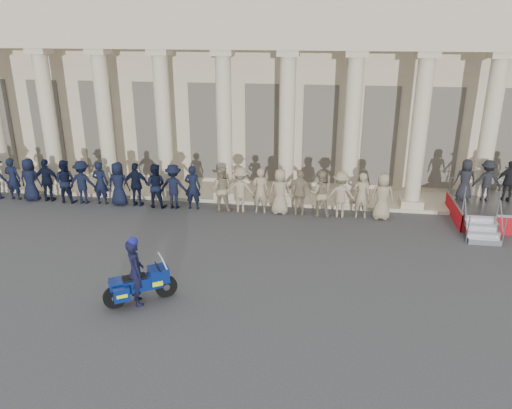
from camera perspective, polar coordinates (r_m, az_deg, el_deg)
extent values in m
plane|color=#3C3C3E|center=(14.45, -4.83, -10.38)|extent=(90.00, 90.00, 0.00)
cube|color=#C0B090|center=(27.38, 2.15, 14.32)|extent=(40.00, 10.00, 9.00)
cube|color=#C0B090|center=(22.30, 0.23, 1.26)|extent=(40.00, 2.60, 0.15)
cube|color=#C0B090|center=(20.29, -0.08, 18.72)|extent=(35.80, 1.00, 1.00)
cube|color=#C0B090|center=(20.29, -0.09, 21.82)|extent=(35.80, 1.00, 1.20)
cube|color=#C0B090|center=(25.85, -26.69, 2.26)|extent=(0.90, 0.90, 0.30)
cube|color=#C0B090|center=(24.47, -21.67, 2.08)|extent=(0.90, 0.90, 0.30)
cylinder|color=#C0B090|center=(23.79, -22.60, 8.84)|extent=(0.64, 0.64, 5.60)
cube|color=#C0B090|center=(23.46, -23.58, 15.82)|extent=(0.85, 0.85, 0.24)
cube|color=#C0B090|center=(23.29, -16.11, 1.86)|extent=(0.90, 0.90, 0.30)
cylinder|color=#C0B090|center=(22.57, -16.84, 8.98)|extent=(0.64, 0.64, 5.60)
cube|color=#C0B090|center=(22.23, -17.63, 16.36)|extent=(0.85, 0.85, 0.24)
cube|color=#C0B090|center=(22.36, -10.01, 1.60)|extent=(0.90, 0.90, 0.30)
cylinder|color=#C0B090|center=(21.61, -10.49, 9.03)|extent=(0.64, 0.64, 5.60)
cube|color=#C0B090|center=(21.25, -11.01, 16.76)|extent=(0.85, 0.85, 0.24)
cube|color=#C0B090|center=(21.70, -3.47, 1.30)|extent=(0.90, 0.90, 0.30)
cylinder|color=#C0B090|center=(20.93, -3.64, 8.96)|extent=(0.64, 0.64, 5.60)
cube|color=#C0B090|center=(20.55, -3.83, 16.96)|extent=(0.85, 0.85, 0.24)
cube|color=#C0B090|center=(21.34, 3.38, 0.97)|extent=(0.90, 0.90, 0.30)
cylinder|color=#C0B090|center=(20.55, 3.55, 8.75)|extent=(0.64, 0.64, 5.60)
cube|color=#C0B090|center=(20.17, 3.74, 16.90)|extent=(0.85, 0.85, 0.24)
cube|color=#C0B090|center=(21.29, 10.36, 0.62)|extent=(0.90, 0.90, 0.30)
cylinder|color=#C0B090|center=(20.50, 10.89, 8.40)|extent=(0.64, 0.64, 5.60)
cube|color=#C0B090|center=(20.12, 11.45, 16.56)|extent=(0.85, 0.85, 0.24)
cube|color=#C0B090|center=(21.56, 17.28, 0.26)|extent=(0.90, 0.90, 0.30)
cylinder|color=#C0B090|center=(20.78, 18.12, 7.92)|extent=(0.64, 0.64, 5.60)
cube|color=#C0B090|center=(20.40, 19.05, 15.93)|extent=(0.85, 0.85, 0.24)
cube|color=#C0B090|center=(22.13, 23.92, -0.09)|extent=(0.90, 0.90, 0.30)
cylinder|color=#C0B090|center=(21.37, 25.05, 7.34)|extent=(0.64, 0.64, 5.60)
cube|color=#C0B090|center=(21.01, 26.26, 15.09)|extent=(0.85, 0.85, 0.24)
cube|color=black|center=(26.27, -22.67, 8.23)|extent=(1.30, 0.12, 4.20)
cube|color=black|center=(25.05, -17.49, 8.33)|extent=(1.30, 0.12, 4.20)
cube|color=black|center=(24.04, -11.83, 8.36)|extent=(1.30, 0.12, 4.20)
cube|color=black|center=(23.28, -5.74, 8.30)|extent=(1.30, 0.12, 4.20)
cube|color=black|center=(22.80, 0.68, 8.15)|extent=(1.30, 0.12, 4.20)
cube|color=black|center=(22.61, 7.28, 7.88)|extent=(1.30, 0.12, 4.20)
cube|color=black|center=(22.71, 13.91, 7.51)|extent=(1.30, 0.12, 4.20)
cube|color=black|center=(23.11, 20.37, 7.05)|extent=(1.30, 0.12, 4.20)
cube|color=black|center=(23.79, 26.53, 6.52)|extent=(1.30, 0.12, 4.20)
imported|color=black|center=(23.97, -26.03, 2.66)|extent=(0.68, 0.45, 1.86)
imported|color=black|center=(23.53, -24.41, 2.61)|extent=(0.91, 0.59, 1.86)
imported|color=black|center=(23.11, -22.74, 2.56)|extent=(1.09, 0.45, 1.86)
imported|color=black|center=(22.71, -21.00, 2.50)|extent=(0.90, 0.70, 1.86)
imported|color=black|center=(22.34, -19.21, 2.44)|extent=(1.20, 0.69, 1.86)
imported|color=black|center=(21.98, -17.35, 2.37)|extent=(0.68, 0.45, 1.86)
imported|color=black|center=(21.65, -15.44, 2.30)|extent=(0.91, 0.59, 1.86)
imported|color=black|center=(21.35, -13.47, 2.22)|extent=(1.09, 0.45, 1.86)
imported|color=black|center=(21.07, -11.45, 2.14)|extent=(0.90, 0.70, 1.86)
imported|color=black|center=(20.82, -9.37, 2.05)|extent=(1.20, 0.69, 1.86)
imported|color=black|center=(20.59, -7.25, 1.96)|extent=(0.68, 0.45, 1.86)
imported|color=gray|center=(20.31, -3.98, 1.82)|extent=(0.90, 0.70, 1.86)
imported|color=gray|center=(20.16, -1.76, 1.72)|extent=(1.20, 0.69, 1.86)
imported|color=gray|center=(20.04, 0.49, 1.61)|extent=(0.68, 0.45, 1.86)
imported|color=gray|center=(19.95, 2.76, 1.50)|extent=(0.91, 0.59, 1.86)
imported|color=gray|center=(19.90, 5.06, 1.39)|extent=(1.09, 0.45, 1.86)
imported|color=gray|center=(19.87, 7.36, 1.27)|extent=(0.90, 0.70, 1.86)
imported|color=gray|center=(19.88, 9.66, 1.16)|extent=(1.20, 0.69, 1.86)
imported|color=gray|center=(19.92, 11.96, 1.04)|extent=(0.68, 0.45, 1.86)
imported|color=gray|center=(19.99, 14.24, 0.92)|extent=(0.91, 0.59, 1.86)
cube|color=gray|center=(21.43, 26.75, 0.07)|extent=(3.88, 2.77, 0.10)
cube|color=#A40D14|center=(21.02, 21.63, -0.67)|extent=(0.04, 2.77, 0.69)
cube|color=gray|center=(19.21, 24.62, -3.85)|extent=(1.10, 0.28, 0.20)
cube|color=gray|center=(19.39, 24.50, -2.98)|extent=(1.10, 0.28, 0.20)
cube|color=gray|center=(19.56, 24.37, -2.13)|extent=(1.10, 0.28, 0.20)
cube|color=gray|center=(19.75, 24.25, -1.30)|extent=(1.10, 0.28, 0.20)
cylinder|color=gray|center=(22.48, 25.99, 2.55)|extent=(3.88, 0.04, 0.04)
imported|color=black|center=(20.91, 22.80, 2.66)|extent=(0.78, 0.51, 1.59)
imported|color=black|center=(21.12, 24.90, 2.52)|extent=(1.03, 0.59, 1.59)
imported|color=black|center=(21.37, 26.95, 2.38)|extent=(0.93, 0.39, 1.59)
cylinder|color=black|center=(14.46, -10.23, -9.19)|extent=(0.60, 0.45, 0.63)
cylinder|color=black|center=(14.25, -15.84, -10.17)|extent=(0.60, 0.45, 0.63)
cube|color=navy|center=(14.21, -12.91, -8.69)|extent=(1.13, 0.93, 0.36)
cube|color=navy|center=(14.22, -11.08, -7.83)|extent=(0.71, 0.70, 0.43)
cube|color=silver|center=(14.33, -11.03, -8.60)|extent=(0.33, 0.35, 0.11)
cube|color=#B2BFCC|center=(14.11, -10.53, -6.56)|extent=(0.40, 0.47, 0.51)
cube|color=black|center=(14.10, -13.73, -8.15)|extent=(0.69, 0.61, 0.09)
cube|color=navy|center=(14.09, -15.79, -8.90)|extent=(0.45, 0.45, 0.21)
cube|color=navy|center=(13.90, -15.13, -9.92)|extent=(0.47, 0.41, 0.38)
cube|color=#D4FF0D|center=(13.90, -15.13, -9.92)|extent=(0.36, 0.35, 0.09)
cube|color=navy|center=(14.43, -15.57, -8.79)|extent=(0.47, 0.41, 0.38)
cube|color=#D4FF0D|center=(14.43, -15.57, -8.79)|extent=(0.36, 0.35, 0.09)
cylinder|color=silver|center=(14.49, -14.87, -9.65)|extent=(0.53, 0.39, 0.09)
cylinder|color=black|center=(14.12, -11.15, -7.02)|extent=(0.39, 0.58, 0.03)
imported|color=black|center=(14.02, -13.60, -7.50)|extent=(0.76, 0.83, 1.90)
sphere|color=navy|center=(13.64, -13.91, -4.15)|extent=(0.28, 0.28, 0.28)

